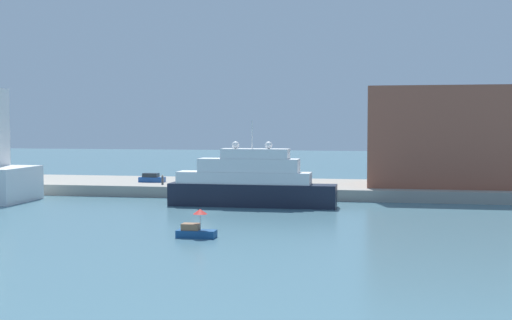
# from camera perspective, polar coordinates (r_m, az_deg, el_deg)

# --- Properties ---
(ground) EXTENTS (400.00, 400.00, 0.00)m
(ground) POSITION_cam_1_polar(r_m,az_deg,el_deg) (89.05, -4.56, -4.41)
(ground) COLOR slate
(quay_dock) EXTENTS (110.00, 19.87, 1.72)m
(quay_dock) POSITION_cam_1_polar(r_m,az_deg,el_deg) (114.02, -1.14, -2.31)
(quay_dock) COLOR gray
(quay_dock) RESTS_ON ground
(large_yacht) EXTENTS (23.43, 3.87, 11.98)m
(large_yacht) POSITION_cam_1_polar(r_m,az_deg,el_deg) (95.21, -0.50, -1.96)
(large_yacht) COLOR black
(large_yacht) RESTS_ON ground
(small_motorboat) EXTENTS (3.98, 1.61, 2.93)m
(small_motorboat) POSITION_cam_1_polar(r_m,az_deg,el_deg) (69.94, -5.04, -5.76)
(small_motorboat) COLOR navy
(small_motorboat) RESTS_ON ground
(harbor_building) EXTENTS (21.88, 13.59, 15.53)m
(harbor_building) POSITION_cam_1_polar(r_m,az_deg,el_deg) (111.58, 14.98, 1.90)
(harbor_building) COLOR #93513D
(harbor_building) RESTS_ON quay_dock
(parked_car) EXTENTS (4.26, 1.76, 1.51)m
(parked_car) POSITION_cam_1_polar(r_m,az_deg,el_deg) (115.78, -8.69, -1.51)
(parked_car) COLOR #1E4C99
(parked_car) RESTS_ON quay_dock
(person_figure) EXTENTS (0.36, 0.36, 1.56)m
(person_figure) POSITION_cam_1_polar(r_m,az_deg,el_deg) (110.89, -7.80, -1.67)
(person_figure) COLOR #4C4C4C
(person_figure) RESTS_ON quay_dock
(mooring_bollard) EXTENTS (0.52, 0.52, 0.69)m
(mooring_bollard) POSITION_cam_1_polar(r_m,az_deg,el_deg) (106.85, -4.00, -2.03)
(mooring_bollard) COLOR black
(mooring_bollard) RESTS_ON quay_dock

